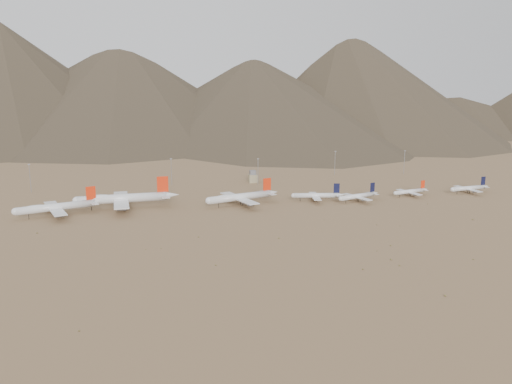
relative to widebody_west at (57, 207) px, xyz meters
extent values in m
plane|color=#A37D54|center=(136.41, -23.04, -6.67)|extent=(3000.00, 3000.00, 0.00)
cylinder|color=silver|center=(-0.26, -0.09, -0.07)|extent=(53.23, 22.45, 5.60)
sphere|color=silver|center=(-25.99, -8.66, -0.07)|extent=(5.49, 5.49, 5.49)
cone|color=silver|center=(28.56, 9.51, 0.35)|extent=(10.86, 7.87, 5.04)
cube|color=silver|center=(-1.29, -0.43, -0.91)|extent=(23.94, 49.92, 0.70)
cube|color=silver|center=(24.44, 8.14, 0.49)|extent=(10.60, 19.47, 0.34)
cube|color=red|center=(23.41, 7.80, 7.70)|extent=(6.85, 2.71, 9.94)
cylinder|color=black|center=(-18.27, -6.09, -4.77)|extent=(0.36, 0.36, 3.80)
cylinder|color=black|center=(0.32, 1.58, -4.77)|extent=(0.45, 0.45, 3.80)
cylinder|color=black|center=(1.21, -1.07, -4.77)|extent=(0.45, 0.45, 3.80)
ellipsoid|color=silver|center=(-13.64, -4.54, 1.47)|extent=(17.80, 9.47, 3.36)
cylinder|color=slate|center=(-4.43, 9.00, -2.30)|extent=(5.94, 4.11, 2.52)
cylinder|color=slate|center=(1.85, -9.87, -2.30)|extent=(5.94, 4.11, 2.52)
cylinder|color=slate|center=(-7.26, 17.50, -2.30)|extent=(5.94, 4.11, 2.52)
cylinder|color=slate|center=(4.68, -18.36, -2.30)|extent=(5.94, 4.11, 2.52)
cylinder|color=silver|center=(46.14, 12.40, 1.46)|extent=(67.12, 10.89, 6.91)
sphere|color=silver|center=(12.78, 10.41, 1.46)|extent=(6.77, 6.77, 6.77)
cone|color=silver|center=(83.49, 14.64, 1.98)|extent=(12.38, 6.92, 6.22)
cube|color=silver|center=(44.80, 12.32, 0.42)|extent=(14.34, 61.79, 0.86)
cube|color=silver|center=(78.16, 14.32, 2.15)|extent=(7.40, 23.60, 0.41)
cube|color=red|center=(76.82, 14.24, 11.04)|extent=(8.71, 1.14, 12.25)
cylinder|color=black|center=(22.79, 11.00, -4.33)|extent=(0.45, 0.45, 4.68)
cylinder|color=black|center=(47.37, 14.21, -4.33)|extent=(0.56, 0.56, 4.68)
cylinder|color=black|center=(47.57, 10.76, -4.33)|extent=(0.56, 0.56, 4.68)
ellipsoid|color=silver|center=(28.79, 11.36, 3.36)|extent=(21.66, 6.45, 4.14)
cylinder|color=slate|center=(44.07, 24.55, -1.28)|extent=(6.86, 3.50, 3.11)
cylinder|color=slate|center=(45.54, 0.09, -1.28)|extent=(6.86, 3.50, 3.11)
cylinder|color=slate|center=(43.41, 35.56, -1.28)|extent=(6.86, 3.50, 3.11)
cylinder|color=slate|center=(46.19, -10.91, -1.28)|extent=(6.86, 3.50, 3.11)
cylinder|color=silver|center=(136.86, 5.02, -0.03)|extent=(53.64, 22.25, 5.64)
sphere|color=silver|center=(110.91, -3.43, -0.03)|extent=(5.53, 5.53, 5.53)
cone|color=silver|center=(165.92, 14.48, 0.39)|extent=(10.91, 7.87, 5.08)
cube|color=silver|center=(135.82, 4.68, -0.88)|extent=(23.79, 50.28, 0.70)
cube|color=silver|center=(161.77, 13.13, 0.53)|extent=(10.55, 19.60, 0.34)
cube|color=red|center=(160.73, 12.79, 7.79)|extent=(6.90, 2.68, 10.01)
cylinder|color=black|center=(118.69, -0.89, -4.76)|extent=(0.36, 0.36, 3.82)
cylinder|color=black|center=(137.46, 6.70, -4.76)|extent=(0.45, 0.45, 3.82)
cylinder|color=black|center=(138.33, 4.02, -4.76)|extent=(0.45, 0.45, 3.82)
ellipsoid|color=silver|center=(123.36, 0.63, 1.52)|extent=(17.92, 9.43, 3.38)
cylinder|color=slate|center=(132.72, 14.19, -2.27)|extent=(5.98, 4.10, 2.54)
cylinder|color=slate|center=(138.92, -4.83, -2.27)|extent=(5.98, 4.10, 2.54)
cylinder|color=slate|center=(129.93, 22.76, -2.27)|extent=(5.98, 4.10, 2.54)
cylinder|color=slate|center=(141.70, -13.40, -2.27)|extent=(5.98, 4.10, 2.54)
cylinder|color=silver|center=(200.49, 5.78, -1.91)|extent=(37.16, 10.46, 4.02)
sphere|color=silver|center=(182.26, 9.03, -1.91)|extent=(3.94, 3.94, 3.94)
cone|color=silver|center=(220.90, 2.13, -1.61)|extent=(7.20, 4.73, 3.62)
cube|color=silver|center=(199.76, 5.91, -2.51)|extent=(11.41, 32.29, 0.50)
cube|color=silver|center=(217.99, 2.65, -1.51)|extent=(5.40, 12.46, 0.24)
cube|color=black|center=(217.26, 2.78, 4.07)|extent=(4.80, 1.20, 7.94)
cylinder|color=black|center=(187.73, 8.05, -5.29)|extent=(0.42, 0.42, 2.75)
cylinder|color=black|center=(201.39, 6.64, -5.29)|extent=(0.53, 0.53, 2.75)
cylinder|color=black|center=(201.04, 4.66, -5.29)|extent=(0.53, 0.53, 2.75)
cylinder|color=slate|center=(201.32, 14.66, -3.51)|extent=(3.96, 2.43, 1.81)
cylinder|color=slate|center=(198.20, -2.84, -3.51)|extent=(3.96, 2.43, 1.81)
cylinder|color=silver|center=(233.25, -3.34, -2.08)|extent=(34.98, 15.43, 3.88)
sphere|color=silver|center=(216.40, -9.23, -2.08)|extent=(3.80, 3.80, 3.80)
cone|color=silver|center=(252.12, 3.25, -1.79)|extent=(7.22, 5.41, 3.49)
cube|color=silver|center=(232.58, -3.58, -2.66)|extent=(15.48, 30.77, 0.48)
cube|color=silver|center=(249.42, 2.31, -1.69)|extent=(6.87, 12.04, 0.23)
cube|color=black|center=(248.75, 2.08, 3.68)|extent=(4.50, 1.86, 7.65)
cylinder|color=black|center=(221.45, -7.46, -5.34)|extent=(0.41, 0.41, 2.65)
cylinder|color=black|center=(233.60, -2.19, -5.34)|extent=(0.51, 0.51, 2.65)
cylinder|color=black|center=(234.24, -4.02, -5.34)|extent=(0.51, 0.51, 2.65)
cylinder|color=slate|center=(229.75, 4.51, -3.62)|extent=(3.95, 2.82, 1.74)
cylinder|color=slate|center=(235.40, -11.66, -3.62)|extent=(3.95, 2.82, 1.74)
cylinder|color=silver|center=(285.87, 6.96, -2.61)|extent=(31.51, 10.73, 3.43)
sphere|color=silver|center=(270.52, 3.26, -2.61)|extent=(3.36, 3.36, 3.36)
cone|color=silver|center=(303.07, 11.10, -2.35)|extent=(6.25, 4.33, 3.09)
cube|color=silver|center=(285.26, 6.81, -3.12)|extent=(11.25, 27.50, 0.43)
cube|color=silver|center=(300.61, 10.51, -2.27)|extent=(5.17, 10.67, 0.21)
cube|color=red|center=(300.00, 10.36, 2.49)|extent=(4.06, 1.26, 6.77)
cylinder|color=black|center=(275.13, 4.37, -5.50)|extent=(0.36, 0.36, 2.35)
cylinder|color=black|center=(286.29, 7.94, -5.50)|extent=(0.45, 0.45, 2.35)
cylinder|color=black|center=(286.69, 6.27, -5.50)|extent=(0.45, 0.45, 2.35)
cylinder|color=slate|center=(283.49, 14.18, -3.97)|extent=(3.43, 2.24, 1.54)
cylinder|color=slate|center=(287.04, -0.56, -3.97)|extent=(3.43, 2.24, 1.54)
cylinder|color=silver|center=(343.00, 7.14, -2.18)|extent=(35.13, 8.49, 3.79)
sphere|color=silver|center=(325.69, 4.78, -2.18)|extent=(3.72, 3.72, 3.72)
cone|color=silver|center=(362.38, 9.80, -1.89)|extent=(6.69, 4.23, 3.41)
cube|color=silver|center=(342.31, 7.05, -2.75)|extent=(9.60, 30.43, 0.47)
cube|color=silver|center=(359.61, 9.42, -1.80)|extent=(4.66, 11.70, 0.23)
cube|color=black|center=(358.92, 9.32, 3.46)|extent=(4.55, 0.95, 7.49)
cylinder|color=black|center=(330.88, 5.49, -5.37)|extent=(0.40, 0.40, 2.60)
cylinder|color=black|center=(343.56, 8.18, -5.37)|extent=(0.50, 0.50, 2.60)
cylinder|color=black|center=(343.82, 6.30, -5.37)|extent=(0.50, 0.50, 2.60)
cylinder|color=slate|center=(341.17, 15.36, -3.69)|extent=(3.69, 2.16, 1.71)
cylinder|color=slate|center=(343.44, -1.26, -3.69)|extent=(3.69, 2.16, 1.71)
cube|color=#988A67|center=(166.41, 96.96, -2.67)|extent=(8.00, 8.00, 8.00)
cube|color=slate|center=(166.41, 96.96, 3.33)|extent=(6.00, 6.00, 4.00)
cylinder|color=gray|center=(-36.91, 92.98, 5.83)|extent=(0.50, 0.50, 25.00)
cube|color=gray|center=(-36.91, 92.98, 18.63)|extent=(2.00, 0.60, 0.80)
cylinder|color=gray|center=(87.71, 101.54, 5.83)|extent=(0.50, 0.50, 25.00)
cube|color=gray|center=(87.71, 101.54, 18.63)|extent=(2.00, 0.60, 0.80)
cylinder|color=gray|center=(168.76, 83.64, 5.83)|extent=(0.50, 0.50, 25.00)
cube|color=gray|center=(168.76, 83.64, 18.63)|extent=(2.00, 0.60, 0.80)
cylinder|color=gray|center=(261.62, 122.14, 5.83)|extent=(0.50, 0.50, 25.00)
cube|color=gray|center=(261.62, 122.14, 18.63)|extent=(2.00, 0.60, 0.80)
cylinder|color=gray|center=(336.34, 110.45, 5.83)|extent=(0.50, 0.50, 25.00)
cube|color=gray|center=(336.34, 110.45, 18.63)|extent=(2.00, 0.60, 0.80)
ellipsoid|color=olive|center=(194.91, -188.97, -6.31)|extent=(1.01, 1.01, 0.73)
ellipsoid|color=olive|center=(192.82, -124.16, -6.49)|extent=(0.62, 0.62, 0.37)
ellipsoid|color=olive|center=(37.98, -188.66, -6.41)|extent=(0.71, 0.71, 0.53)
ellipsoid|color=olive|center=(193.81, -148.83, -6.42)|extent=(0.96, 0.96, 0.51)
ellipsoid|color=olive|center=(71.87, -93.30, -6.42)|extent=(0.57, 0.57, 0.50)
ellipsoid|color=olive|center=(99.18, -127.85, -6.38)|extent=(0.82, 0.82, 0.59)
ellipsoid|color=olive|center=(193.61, -139.66, -6.29)|extent=(0.93, 0.93, 0.76)
ellipsoid|color=olive|center=(144.05, -88.58, -6.41)|extent=(1.00, 1.00, 0.52)
ellipsoid|color=olive|center=(95.40, -75.70, -6.37)|extent=(0.84, 0.84, 0.61)
ellipsoid|color=olive|center=(186.39, -53.34, -6.45)|extent=(0.51, 0.51, 0.44)
ellipsoid|color=olive|center=(-5.12, -45.24, -6.28)|extent=(0.88, 0.88, 0.78)
ellipsoid|color=olive|center=(172.67, -149.94, -6.39)|extent=(0.86, 0.86, 0.57)
ellipsoid|color=olive|center=(231.13, -79.24, -6.45)|extent=(0.51, 0.51, 0.44)
ellipsoid|color=olive|center=(289.66, -75.00, -6.24)|extent=(0.96, 0.96, 0.86)
ellipsoid|color=olive|center=(63.19, -93.49, -6.42)|extent=(0.59, 0.59, 0.50)
ellipsoid|color=olive|center=(205.31, -116.64, -6.37)|extent=(1.01, 1.01, 0.61)
ellipsoid|color=olive|center=(217.14, -73.04, -6.45)|extent=(0.52, 0.52, 0.43)
ellipsoid|color=olive|center=(237.78, -148.85, -6.41)|extent=(0.89, 0.89, 0.52)
ellipsoid|color=olive|center=(285.00, -23.76, -6.44)|extent=(0.69, 0.69, 0.47)
camera|label=1|loc=(67.24, -375.90, 85.50)|focal=35.00mm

